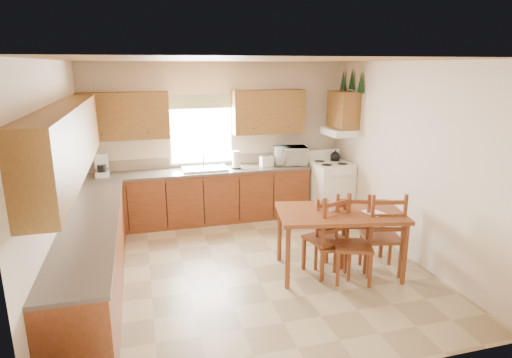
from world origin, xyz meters
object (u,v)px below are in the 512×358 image
object	(u,v)px
stove	(330,190)
chair_far_right	(353,240)
dining_table	(339,242)
microwave	(290,156)
chair_near_left	(326,233)
chair_near_right	(382,232)
chair_far_left	(333,240)

from	to	relation	value
stove	chair_far_right	distance (m)	2.39
dining_table	chair_far_right	world-z (taller)	chair_far_right
stove	dining_table	distance (m)	2.18
microwave	chair_near_left	xyz separation A→B (m)	(-0.34, -2.30, -0.54)
stove	microwave	size ratio (longest dim) A/B	1.81
stove	dining_table	bearing A→B (deg)	-117.30
chair_near_right	chair_far_left	xyz separation A→B (m)	(-0.66, 0.06, -0.07)
stove	chair_far_right	world-z (taller)	chair_far_right
stove	chair_far_left	bearing A→B (deg)	-119.42
microwave	chair_near_right	xyz separation A→B (m)	(0.37, -2.49, -0.53)
chair_near_left	chair_far_left	bearing A→B (deg)	95.18
stove	dining_table	size ratio (longest dim) A/B	0.62
stove	chair_near_right	size ratio (longest dim) A/B	0.87
stove	chair_near_right	bearing A→B (deg)	-102.75
chair_near_left	chair_far_left	xyz separation A→B (m)	(0.05, -0.12, -0.05)
chair_near_right	chair_far_right	bearing A→B (deg)	26.86
chair_near_left	chair_far_right	distance (m)	0.38
dining_table	chair_far_left	world-z (taller)	chair_far_left
microwave	dining_table	distance (m)	2.45
microwave	chair_far_right	distance (m)	2.66
stove	chair_near_left	world-z (taller)	chair_near_left
microwave	chair_far_left	distance (m)	2.52
microwave	chair_far_left	world-z (taller)	microwave
chair_near_left	chair_near_right	bearing A→B (deg)	149.17
dining_table	chair_far_left	size ratio (longest dim) A/B	1.61
stove	chair_near_right	world-z (taller)	chair_near_right
microwave	dining_table	world-z (taller)	microwave
microwave	stove	bearing A→B (deg)	-19.29
chair_far_right	chair_near_left	bearing A→B (deg)	148.99
chair_near_left	chair_near_right	distance (m)	0.73
chair_near_left	stove	bearing A→B (deg)	-132.45
microwave	chair_far_right	size ratio (longest dim) A/B	0.50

